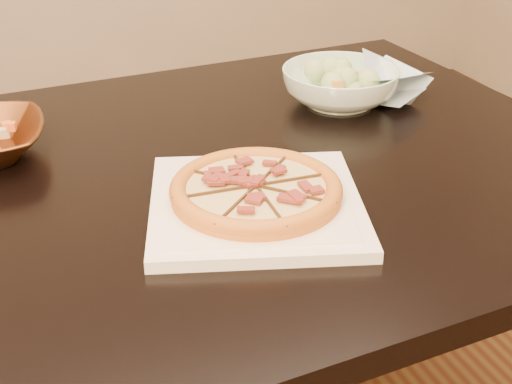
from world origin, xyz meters
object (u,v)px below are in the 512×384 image
at_px(dining_table, 157,228).
at_px(plate, 256,204).
at_px(pizza, 256,190).
at_px(salad_bowl, 340,86).

bearing_deg(dining_table, plate, -53.84).
bearing_deg(plate, dining_table, 126.16).
bearing_deg(pizza, salad_bowl, 47.25).
relative_size(plate, pizza, 1.53).
bearing_deg(salad_bowl, dining_table, -156.91).
distance_m(dining_table, pizza, 0.23).
bearing_deg(dining_table, salad_bowl, 23.09).
xyz_separation_m(dining_table, pizza, (0.11, -0.15, 0.13)).
bearing_deg(dining_table, pizza, -53.84).
height_order(pizza, salad_bowl, salad_bowl).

